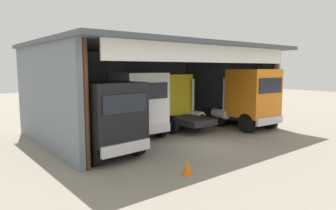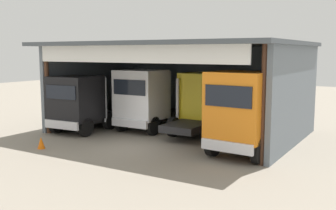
# 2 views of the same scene
# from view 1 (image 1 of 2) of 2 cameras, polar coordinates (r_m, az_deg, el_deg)

# --- Properties ---
(ground_plane) EXTENTS (80.00, 80.00, 0.00)m
(ground_plane) POSITION_cam_1_polar(r_m,az_deg,el_deg) (15.14, 7.10, -7.40)
(ground_plane) COLOR gray
(ground_plane) RESTS_ON ground
(workshop_shed) EXTENTS (13.29, 9.51, 5.01)m
(workshop_shed) POSITION_cam_1_polar(r_m,az_deg,el_deg) (18.43, -3.85, 6.11)
(workshop_shed) COLOR slate
(workshop_shed) RESTS_ON ground
(truck_black_center_right_bay) EXTENTS (2.71, 4.72, 3.18)m
(truck_black_center_right_bay) POSITION_cam_1_polar(r_m,az_deg,el_deg) (12.93, -11.72, -2.38)
(truck_black_center_right_bay) COLOR black
(truck_black_center_right_bay) RESTS_ON ground
(truck_white_center_bay) EXTENTS (2.60, 4.90, 3.51)m
(truck_white_center_bay) POSITION_cam_1_polar(r_m,az_deg,el_deg) (16.25, -6.21, 0.11)
(truck_white_center_bay) COLOR white
(truck_white_center_bay) RESTS_ON ground
(truck_yellow_right_bay) EXTENTS (2.63, 4.98, 3.36)m
(truck_yellow_right_bay) POSITION_cam_1_polar(r_m,az_deg,el_deg) (19.11, 0.13, 1.05)
(truck_yellow_right_bay) COLOR yellow
(truck_yellow_right_bay) RESTS_ON ground
(truck_orange_center_left_bay) EXTENTS (2.65, 5.18, 3.68)m
(truck_orange_center_left_bay) POSITION_cam_1_polar(r_m,az_deg,el_deg) (19.25, 15.04, 1.33)
(truck_orange_center_left_bay) COLOR orange
(truck_orange_center_left_bay) RESTS_ON ground
(oil_drum) EXTENTS (0.58, 0.58, 0.92)m
(oil_drum) POSITION_cam_1_polar(r_m,az_deg,el_deg) (22.36, -0.34, -1.47)
(oil_drum) COLOR #197233
(oil_drum) RESTS_ON ground
(tool_cart) EXTENTS (0.90, 0.60, 1.00)m
(tool_cart) POSITION_cam_1_polar(r_m,az_deg,el_deg) (22.81, 0.42, -1.20)
(tool_cart) COLOR #1E59A5
(tool_cart) RESTS_ON ground
(traffic_cone) EXTENTS (0.36, 0.36, 0.56)m
(traffic_cone) POSITION_cam_1_polar(r_m,az_deg,el_deg) (10.88, 3.64, -11.61)
(traffic_cone) COLOR orange
(traffic_cone) RESTS_ON ground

